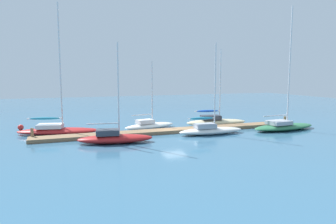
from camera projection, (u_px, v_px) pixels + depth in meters
ground_plane at (174, 132)px, 33.30m from camera, size 120.00×120.00×0.00m
dock_pier at (174, 131)px, 33.28m from camera, size 29.40×1.89×0.36m
dock_piling_near_end at (32, 134)px, 29.06m from camera, size 0.28×0.28×1.18m
dock_piling_far_end at (285, 121)px, 37.40m from camera, size 0.28×0.28×1.18m
sailboat_0 at (57, 129)px, 32.05m from camera, size 8.72×4.15×13.53m
sailboat_1 at (115, 137)px, 27.89m from camera, size 7.08×3.15×9.12m
sailboat_2 at (149, 125)px, 35.34m from camera, size 6.67×3.37×7.76m
sailboat_3 at (210, 129)px, 32.04m from camera, size 7.24×2.13×9.50m
sailboat_4 at (216, 121)px, 37.83m from camera, size 7.94×3.27×9.36m
sailboat_5 at (284, 125)px, 34.62m from camera, size 8.41×3.24×13.77m
mooring_buoy_red at (21, 127)px, 34.47m from camera, size 0.64×0.64×0.64m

